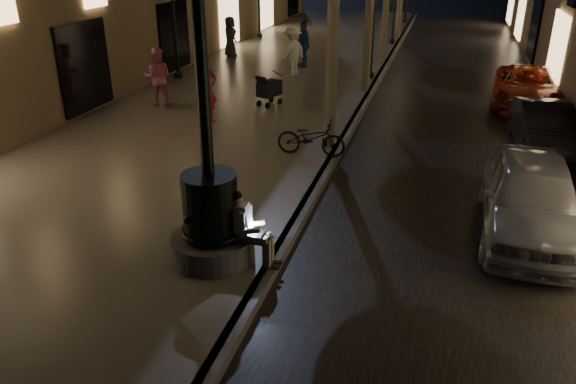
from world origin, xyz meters
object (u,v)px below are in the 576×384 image
(seated_man_laptop, at_px, (246,225))
(pedestrian_red, at_px, (206,90))
(car_front, at_px, (531,197))
(stroller, at_px, (269,89))
(fountain_lamppost, at_px, (210,202))
(pedestrian_blue, at_px, (303,44))
(pedestrian_pink, at_px, (158,77))
(car_second, at_px, (544,127))
(pedestrian_dark, at_px, (230,37))
(lamp_curb_a, at_px, (331,24))
(car_third, at_px, (527,87))
(bicycle, at_px, (311,138))
(pedestrian_white, at_px, (293,51))

(seated_man_laptop, relative_size, pedestrian_red, 0.67)
(car_front, bearing_deg, stroller, 139.64)
(fountain_lamppost, relative_size, pedestrian_blue, 2.81)
(fountain_lamppost, distance_m, pedestrian_blue, 15.46)
(pedestrian_pink, bearing_deg, car_second, 157.70)
(pedestrian_dark, bearing_deg, car_second, -123.77)
(lamp_curb_a, height_order, stroller, lamp_curb_a)
(car_front, bearing_deg, car_third, 86.62)
(lamp_curb_a, xyz_separation_m, car_front, (4.53, -3.28, -2.50))
(seated_man_laptop, height_order, bicycle, seated_man_laptop)
(seated_man_laptop, xyz_separation_m, car_front, (4.62, 2.72, -0.15))
(car_second, relative_size, pedestrian_white, 2.00)
(fountain_lamppost, relative_size, car_front, 1.21)
(pedestrian_pink, distance_m, pedestrian_white, 6.12)
(stroller, distance_m, pedestrian_pink, 3.53)
(car_third, bearing_deg, seated_man_laptop, -109.01)
(pedestrian_white, xyz_separation_m, bicycle, (2.75, -8.47, -0.48))
(pedestrian_blue, bearing_deg, bicycle, -21.32)
(fountain_lamppost, bearing_deg, car_front, 27.51)
(pedestrian_red, relative_size, pedestrian_pink, 1.05)
(pedestrian_red, bearing_deg, car_front, -74.80)
(stroller, bearing_deg, lamp_curb_a, -27.94)
(lamp_curb_a, relative_size, bicycle, 2.83)
(fountain_lamppost, relative_size, car_third, 1.16)
(seated_man_laptop, distance_m, stroller, 9.51)
(seated_man_laptop, distance_m, pedestrian_white, 13.96)
(lamp_curb_a, xyz_separation_m, car_third, (5.41, 6.15, -2.61))
(pedestrian_white, height_order, pedestrian_dark, pedestrian_white)
(stroller, bearing_deg, car_second, 12.71)
(lamp_curb_a, bearing_deg, pedestrian_white, 111.40)
(car_third, height_order, pedestrian_blue, pedestrian_blue)
(stroller, xyz_separation_m, bicycle, (2.32, -4.00, -0.11))
(stroller, bearing_deg, car_third, 43.57)
(car_second, bearing_deg, pedestrian_pink, 173.07)
(car_third, bearing_deg, pedestrian_red, -145.55)
(lamp_curb_a, distance_m, bicycle, 2.73)
(fountain_lamppost, height_order, car_front, fountain_lamppost)
(seated_man_laptop, bearing_deg, car_third, 65.67)
(lamp_curb_a, bearing_deg, car_second, 17.69)
(car_second, height_order, pedestrian_blue, pedestrian_blue)
(stroller, relative_size, pedestrian_dark, 0.63)
(fountain_lamppost, relative_size, pedestrian_dark, 2.98)
(pedestrian_red, xyz_separation_m, bicycle, (3.54, -1.85, -0.50))
(car_second, bearing_deg, fountain_lamppost, -132.23)
(car_front, height_order, car_second, car_front)
(fountain_lamppost, height_order, stroller, fountain_lamppost)
(car_third, distance_m, pedestrian_blue, 8.97)
(car_second, bearing_deg, bicycle, -159.70)
(bicycle, bearing_deg, car_second, -66.37)
(seated_man_laptop, xyz_separation_m, pedestrian_pink, (-5.88, 8.31, 0.23))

